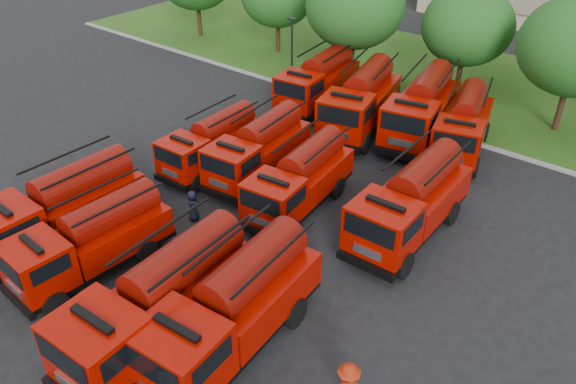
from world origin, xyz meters
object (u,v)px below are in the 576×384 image
Objects in this scene: fire_truck_5 at (259,148)px; firefighter_5 at (408,229)px; fire_truck_10 at (422,108)px; fire_truck_7 at (411,202)px; fire_truck_3 at (233,307)px; fire_truck_2 at (162,301)px; fire_truck_1 at (91,240)px; fire_truck_6 at (300,179)px; firefighter_4 at (194,219)px; fire_truck_0 at (63,206)px; fire_truck_4 at (212,143)px; fire_truck_9 at (361,100)px; fire_truck_11 at (463,125)px; fire_truck_8 at (318,80)px.

fire_truck_5 reaches higher than firefighter_5.
fire_truck_10 is (4.43, 9.22, 0.26)m from fire_truck_5.
fire_truck_10 is (-4.13, 8.94, 0.10)m from fire_truck_7.
fire_truck_5 is at bearing 122.11° from fire_truck_3.
firefighter_5 is (3.58, 11.20, -1.79)m from fire_truck_2.
fire_truck_2 reaches higher than fire_truck_1.
fire_truck_1 is 0.97× the size of fire_truck_5.
fire_truck_3 is at bearing -100.84° from fire_truck_7.
fire_truck_6 is at bearing -106.71° from fire_truck_10.
fire_truck_3 is at bearing -169.63° from firefighter_4.
fire_truck_0 is at bearing 167.95° from fire_truck_2.
fire_truck_4 is 12.25m from fire_truck_10.
fire_truck_3 is 5.06× the size of firefighter_4.
fire_truck_9 is (3.61, 8.79, 0.37)m from fire_truck_4.
fire_truck_6 is 4.54× the size of firefighter_4.
fire_truck_6 is at bearing 70.37° from fire_truck_1.
fire_truck_0 is 15.06m from fire_truck_7.
fire_truck_6 reaches higher than fire_truck_4.
fire_truck_10 is 5.03× the size of firefighter_5.
fire_truck_9 reaches higher than fire_truck_1.
fire_truck_10 is at bearing 113.45° from fire_truck_7.
fire_truck_2 is at bearing -110.10° from fire_truck_7.
fire_truck_9 is at bearing 75.51° from fire_truck_5.
fire_truck_10 reaches higher than fire_truck_7.
fire_truck_6 is at bearing -22.93° from fire_truck_5.
fire_truck_1 is at bearing 74.95° from firefighter_5.
fire_truck_5 is 5.22m from firefighter_4.
fire_truck_1 is at bearing -179.71° from fire_truck_3.
fire_truck_8 is at bearing 163.68° from fire_truck_11.
fire_truck_4 reaches higher than firefighter_5.
fire_truck_2 is 7.45m from firefighter_4.
fire_truck_0 is at bearing -117.00° from fire_truck_9.
fire_truck_10 is at bearing 79.48° from fire_truck_1.
fire_truck_11 is at bearing -72.69° from firefighter_4.
fire_truck_4 is (0.55, 8.45, -0.23)m from fire_truck_0.
fire_truck_3 is 1.04× the size of fire_truck_8.
fire_truck_11 is at bearing -56.27° from firefighter_5.
fire_truck_7 is at bearing -76.77° from fire_truck_10.
fire_truck_3 is 1.03× the size of fire_truck_7.
fire_truck_0 is 1.05× the size of fire_truck_6.
fire_truck_10 is at bearing -63.08° from firefighter_4.
fire_truck_5 is (-4.88, 10.57, -0.23)m from fire_truck_2.
fire_truck_2 reaches higher than fire_truck_3.
fire_truck_11 is at bearing 45.70° from fire_truck_5.
fire_truck_2 is at bearing -152.55° from fire_truck_3.
fire_truck_3 is at bearing -73.55° from fire_truck_6.
fire_truck_10 is (-0.45, 19.79, 0.03)m from fire_truck_2.
fire_truck_3 is 10.14m from firefighter_5.
fire_truck_10 is 1.11× the size of fire_truck_11.
fire_truck_4 is 3.88× the size of firefighter_5.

